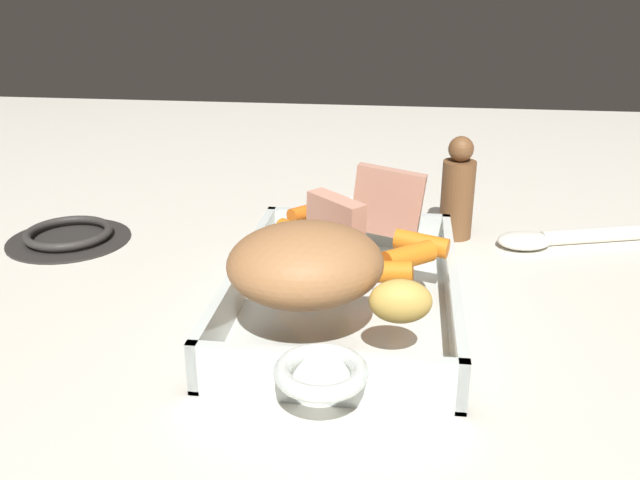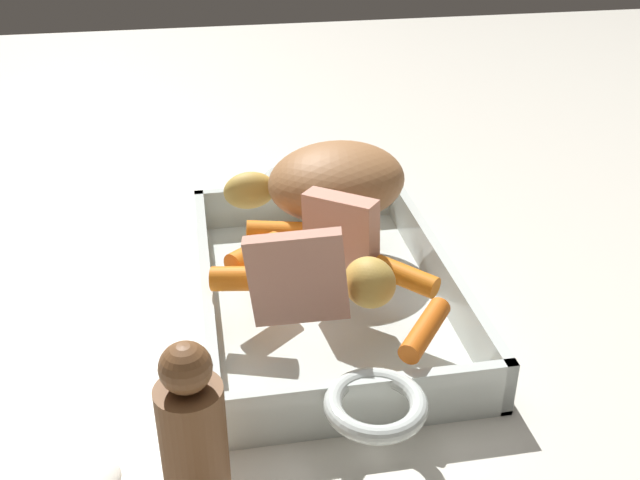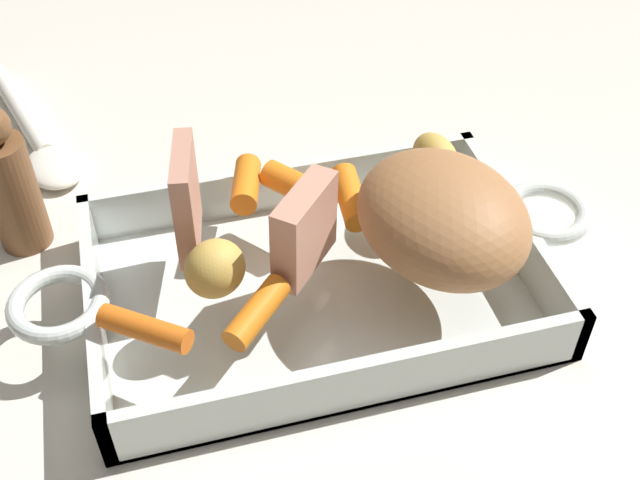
% 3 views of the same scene
% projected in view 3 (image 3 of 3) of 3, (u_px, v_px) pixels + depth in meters
% --- Properties ---
extents(ground_plane, '(2.34, 2.34, 0.00)m').
position_uv_depth(ground_plane, '(316.00, 295.00, 0.66)').
color(ground_plane, silver).
extents(roasting_dish, '(0.47, 0.23, 0.05)m').
position_uv_depth(roasting_dish, '(316.00, 280.00, 0.64)').
color(roasting_dish, silver).
rests_on(roasting_dish, ground_plane).
extents(pork_roast, '(0.15, 0.17, 0.07)m').
position_uv_depth(pork_roast, '(443.00, 217.00, 0.59)').
color(pork_roast, '#A56F42').
rests_on(pork_roast, roasting_dish).
extents(roast_slice_thin, '(0.06, 0.07, 0.07)m').
position_uv_depth(roast_slice_thin, '(305.00, 229.00, 0.59)').
color(roast_slice_thin, tan).
rests_on(roast_slice_thin, roasting_dish).
extents(roast_slice_thick, '(0.03, 0.09, 0.09)m').
position_uv_depth(roast_slice_thick, '(186.00, 198.00, 0.60)').
color(roast_slice_thick, tan).
rests_on(roast_slice_thick, roasting_dish).
extents(baby_carrot_center_right, '(0.07, 0.06, 0.02)m').
position_uv_depth(baby_carrot_center_right, '(145.00, 328.00, 0.55)').
color(baby_carrot_center_right, orange).
rests_on(baby_carrot_center_right, roasting_dish).
extents(baby_carrot_center_left, '(0.05, 0.06, 0.02)m').
position_uv_depth(baby_carrot_center_left, '(298.00, 185.00, 0.66)').
color(baby_carrot_center_left, orange).
rests_on(baby_carrot_center_left, roasting_dish).
extents(baby_carrot_long, '(0.03, 0.06, 0.03)m').
position_uv_depth(baby_carrot_long, '(351.00, 197.00, 0.65)').
color(baby_carrot_long, orange).
rests_on(baby_carrot_long, roasting_dish).
extents(baby_carrot_southwest, '(0.06, 0.06, 0.02)m').
position_uv_depth(baby_carrot_southwest, '(257.00, 312.00, 0.56)').
color(baby_carrot_southwest, orange).
rests_on(baby_carrot_southwest, roasting_dish).
extents(baby_carrot_northwest, '(0.04, 0.06, 0.03)m').
position_uv_depth(baby_carrot_northwest, '(246.00, 184.00, 0.66)').
color(baby_carrot_northwest, orange).
rests_on(baby_carrot_northwest, roasting_dish).
extents(potato_near_roast, '(0.06, 0.06, 0.04)m').
position_uv_depth(potato_near_roast, '(215.00, 269.00, 0.57)').
color(potato_near_roast, gold).
rests_on(potato_near_roast, roasting_dish).
extents(potato_corner, '(0.04, 0.06, 0.04)m').
position_uv_depth(potato_corner, '(436.00, 159.00, 0.67)').
color(potato_corner, gold).
rests_on(potato_corner, roasting_dish).
extents(serving_spoon, '(0.10, 0.23, 0.02)m').
position_uv_depth(serving_spoon, '(37.00, 138.00, 0.80)').
color(serving_spoon, white).
rests_on(serving_spoon, ground_plane).
extents(pepper_mill, '(0.04, 0.04, 0.14)m').
position_uv_depth(pepper_mill, '(9.00, 184.00, 0.66)').
color(pepper_mill, brown).
rests_on(pepper_mill, ground_plane).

